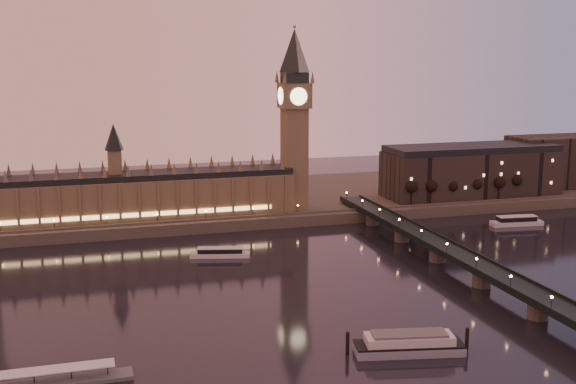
{
  "coord_description": "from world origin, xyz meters",
  "views": [
    {
      "loc": [
        -65.24,
        -269.08,
        94.93
      ],
      "look_at": [
        24.77,
        35.0,
        33.39
      ],
      "focal_mm": 45.0,
      "sensor_mm": 36.0,
      "label": 1
    }
  ],
  "objects_px": {
    "cruise_boat_a": "(220,253)",
    "pontoon_pier": "(56,380)",
    "cruise_boat_b": "(517,221)",
    "moored_barge": "(409,344)"
  },
  "relations": [
    {
      "from": "cruise_boat_a",
      "to": "moored_barge",
      "type": "distance_m",
      "value": 131.55
    },
    {
      "from": "moored_barge",
      "to": "pontoon_pier",
      "type": "height_order",
      "value": "pontoon_pier"
    },
    {
      "from": "cruise_boat_b",
      "to": "pontoon_pier",
      "type": "xyz_separation_m",
      "value": [
        -242.9,
        -132.94,
        -1.13
      ]
    },
    {
      "from": "pontoon_pier",
      "to": "cruise_boat_b",
      "type": "bearing_deg",
      "value": 28.69
    },
    {
      "from": "cruise_boat_b",
      "to": "moored_barge",
      "type": "relative_size",
      "value": 0.75
    },
    {
      "from": "cruise_boat_a",
      "to": "cruise_boat_b",
      "type": "xyz_separation_m",
      "value": [
        171.18,
        15.42,
        0.4
      ]
    },
    {
      "from": "cruise_boat_a",
      "to": "pontoon_pier",
      "type": "height_order",
      "value": "pontoon_pier"
    },
    {
      "from": "cruise_boat_b",
      "to": "cruise_boat_a",
      "type": "bearing_deg",
      "value": -168.47
    },
    {
      "from": "moored_barge",
      "to": "pontoon_pier",
      "type": "bearing_deg",
      "value": -173.27
    },
    {
      "from": "cruise_boat_a",
      "to": "cruise_boat_b",
      "type": "distance_m",
      "value": 171.88
    }
  ]
}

